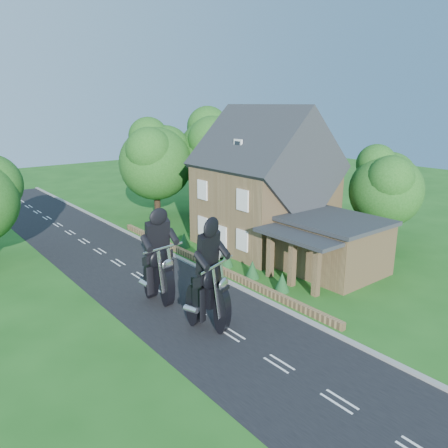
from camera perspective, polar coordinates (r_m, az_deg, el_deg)
ground at (r=22.87m, az=-3.80°, el=-11.31°), size 120.00×120.00×0.00m
road at (r=22.87m, az=-3.80°, el=-11.28°), size 7.00×80.00×0.02m
kerb at (r=24.89m, az=3.19°, el=-8.83°), size 0.30×80.00×0.12m
garden_wall at (r=28.81m, az=-2.47°, el=-5.03°), size 0.30×22.00×0.40m
house at (r=32.29m, az=5.32°, el=4.80°), size 9.54×8.64×10.24m
annex at (r=28.08m, az=13.89°, el=-2.66°), size 7.05×5.94×3.44m
tree_annex_side at (r=33.77m, az=20.63°, el=4.95°), size 5.64×5.20×7.48m
tree_house_right at (r=38.33m, az=9.35°, el=7.64°), size 6.51×6.00×8.40m
tree_behind_house at (r=42.03m, az=-0.62°, el=9.94°), size 7.81×7.20×10.08m
tree_behind_left at (r=39.54m, az=-8.49°, el=8.71°), size 6.94×6.40×9.16m
shrub_a at (r=25.09m, az=7.58°, el=-7.51°), size 0.90×0.90×1.10m
shrub_b at (r=26.74m, az=3.72°, el=-5.92°), size 0.90×0.90×1.10m
shrub_c at (r=28.52m, az=0.34°, el=-4.49°), size 0.90×0.90×1.10m
shrub_d at (r=32.35m, az=-5.23°, el=-2.10°), size 0.90×0.90×1.10m
shrub_e at (r=34.39m, az=-7.53°, el=-1.11°), size 0.90×0.90×1.10m
shrub_f at (r=36.47m, az=-9.57°, el=-0.22°), size 0.90×0.90×1.10m
motorcycle_lead at (r=20.90m, az=-2.04°, el=-11.50°), size 1.03×1.81×1.64m
motorcycle_follow at (r=23.78m, az=-8.42°, el=-8.29°), size 0.61×1.71×1.56m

